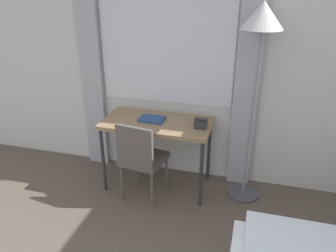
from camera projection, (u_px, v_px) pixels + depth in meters
The scene contains 6 objects.
wall_back_with_window at pixel (181, 57), 3.36m from camera, with size 5.48×0.13×2.70m.
desk at pixel (157, 128), 3.36m from camera, with size 1.11×0.57×0.76m.
desk_chair at pixel (141, 156), 3.22m from camera, with size 0.45×0.45×0.85m.
standing_lamp at pixel (260, 38), 2.79m from camera, with size 0.36×0.36×1.92m.
telephone at pixel (201, 123), 3.19m from camera, with size 0.13×0.13×0.09m.
book at pixel (152, 119), 3.35m from camera, with size 0.26×0.19×0.02m.
Camera 1 is at (0.74, -0.09, 2.09)m, focal length 35.00 mm.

